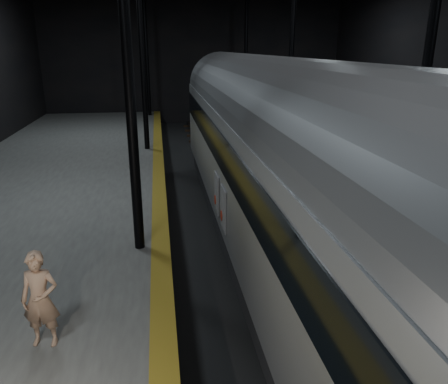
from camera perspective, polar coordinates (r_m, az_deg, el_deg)
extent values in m
plane|color=black|center=(16.34, 3.20, -3.47)|extent=(44.00, 44.00, 0.00)
cube|color=#4A4A47|center=(16.44, -23.34, -3.03)|extent=(9.00, 43.80, 1.00)
cube|color=#4A4A47|center=(19.10, 25.85, -0.49)|extent=(9.00, 43.80, 1.00)
cube|color=olive|center=(15.68, -8.44, -0.69)|extent=(0.50, 43.80, 0.01)
cube|color=#3F3328|center=(16.16, 0.71, -3.06)|extent=(0.08, 43.00, 0.14)
cube|color=#3F3328|center=(16.44, 5.68, -2.77)|extent=(0.08, 43.00, 0.14)
cube|color=black|center=(16.32, 3.21, -3.28)|extent=(2.40, 42.00, 0.12)
cylinder|color=black|center=(10.85, -12.57, 17.54)|extent=(0.26, 0.26, 10.00)
cylinder|color=black|center=(12.87, 25.22, 16.37)|extent=(0.26, 0.26, 10.00)
cylinder|color=black|center=(22.84, -10.69, 17.92)|extent=(0.26, 0.26, 10.00)
cylinder|color=black|center=(23.87, 8.83, 18.02)|extent=(0.26, 0.26, 10.00)
cylinder|color=black|center=(34.84, -10.11, 18.03)|extent=(0.26, 0.26, 10.00)
cylinder|color=black|center=(35.52, 2.89, 18.28)|extent=(0.26, 0.26, 10.00)
cube|color=#ADB0B5|center=(12.47, 6.43, 2.70)|extent=(3.11, 21.45, 3.22)
cube|color=black|center=(13.15, 6.11, -5.78)|extent=(2.84, 21.02, 0.91)
cube|color=black|center=(12.29, 6.55, 6.07)|extent=(3.18, 21.13, 0.97)
cylinder|color=slate|center=(12.13, 6.70, 10.03)|extent=(3.05, 21.24, 3.05)
cube|color=black|center=(20.19, 0.79, 1.84)|extent=(1.93, 2.36, 0.38)
cube|color=silver|center=(11.36, -0.08, -2.19)|extent=(0.04, 0.80, 1.13)
cube|color=silver|center=(12.56, -0.94, -0.14)|extent=(0.04, 0.80, 1.13)
cylinder|color=#B42B16|center=(11.63, -0.31, -3.10)|extent=(0.03, 0.28, 0.28)
cylinder|color=#B42B16|center=(12.82, -1.14, -1.01)|extent=(0.03, 0.28, 0.28)
imported|color=tan|center=(8.48, -22.87, -12.81)|extent=(0.70, 0.51, 1.80)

